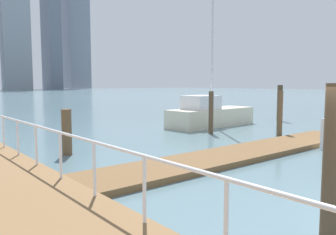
% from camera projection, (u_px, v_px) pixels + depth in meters
% --- Properties ---
extents(ground_plane, '(300.00, 300.00, 0.00)m').
position_uv_depth(ground_plane, '(20.00, 126.00, 20.56)').
color(ground_plane, slate).
extents(floating_dock, '(14.07, 2.00, 0.18)m').
position_uv_depth(floating_dock, '(243.00, 153.00, 12.10)').
color(floating_dock, brown).
rests_on(floating_dock, ground_plane).
extents(boardwalk_railing, '(0.06, 26.21, 1.08)m').
position_uv_depth(boardwalk_railing, '(36.00, 134.00, 8.95)').
color(boardwalk_railing, white).
rests_on(boardwalk_railing, boardwalk).
extents(dock_piling_0, '(0.35, 0.35, 2.55)m').
position_uv_depth(dock_piling_0, '(334.00, 165.00, 5.29)').
color(dock_piling_0, brown).
rests_on(dock_piling_0, ground_plane).
extents(dock_piling_1, '(0.35, 0.35, 1.65)m').
position_uv_depth(dock_piling_1, '(67.00, 132.00, 12.13)').
color(dock_piling_1, brown).
rests_on(dock_piling_1, ground_plane).
extents(dock_piling_2, '(0.24, 0.24, 2.18)m').
position_uv_depth(dock_piling_2, '(211.00, 112.00, 17.37)').
color(dock_piling_2, brown).
rests_on(dock_piling_2, ground_plane).
extents(dock_piling_4, '(0.35, 0.35, 2.47)m').
position_uv_depth(dock_piling_4, '(280.00, 103.00, 23.40)').
color(dock_piling_4, '#473826').
rests_on(dock_piling_4, ground_plane).
extents(dock_piling_5, '(0.26, 0.26, 2.22)m').
position_uv_depth(dock_piling_5, '(280.00, 114.00, 16.46)').
color(dock_piling_5, brown).
rests_on(dock_piling_5, ground_plane).
extents(moored_boat_2, '(6.18, 2.35, 9.63)m').
position_uv_depth(moored_boat_2, '(210.00, 114.00, 20.46)').
color(moored_boat_2, beige).
rests_on(moored_boat_2, ground_plane).
extents(skyline_tower_5, '(12.21, 7.05, 46.27)m').
position_uv_depth(skyline_tower_5, '(16.00, 38.00, 153.89)').
color(skyline_tower_5, '#8C939E').
rests_on(skyline_tower_5, ground_plane).
extents(skyline_tower_6, '(6.67, 14.03, 84.26)m').
position_uv_depth(skyline_tower_6, '(50.00, 3.00, 166.20)').
color(skyline_tower_6, slate).
rests_on(skyline_tower_6, ground_plane).
extents(skyline_tower_7, '(11.92, 13.14, 88.92)m').
position_uv_depth(skyline_tower_7, '(75.00, 9.00, 190.32)').
color(skyline_tower_7, gray).
rests_on(skyline_tower_7, ground_plane).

